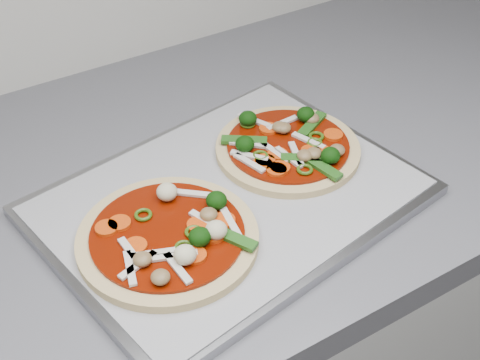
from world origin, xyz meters
TOP-DOWN VIEW (x-y plane):
  - base_cabinet at (0.00, 1.30)m, footprint 3.60×0.60m
  - countertop at (0.00, 1.30)m, footprint 3.60×0.60m
  - baking_tray at (-0.42, 1.22)m, footprint 0.47×0.38m
  - parchment at (-0.42, 1.22)m, footprint 0.45×0.36m
  - pizza_left at (-0.52, 1.18)m, footprint 0.23×0.23m
  - pizza_right at (-0.31, 1.25)m, footprint 0.22×0.22m

SIDE VIEW (x-z plane):
  - base_cabinet at x=0.00m, z-range 0.00..0.86m
  - countertop at x=0.00m, z-range 0.86..0.90m
  - baking_tray at x=-0.42m, z-range 0.90..0.91m
  - parchment at x=-0.42m, z-range 0.91..0.92m
  - pizza_left at x=-0.52m, z-range 0.91..0.94m
  - pizza_right at x=-0.31m, z-range 0.91..0.94m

